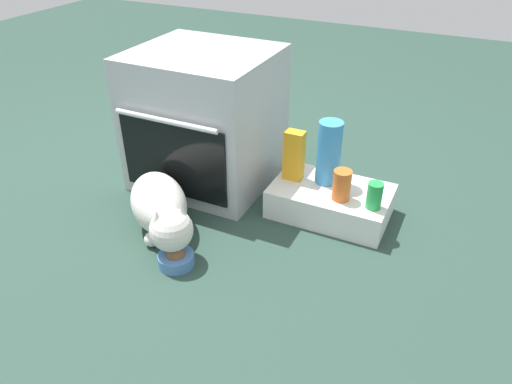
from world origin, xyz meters
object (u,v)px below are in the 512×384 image
Objects in this scene: soda_can at (374,196)px; pantry_cabinet at (330,201)px; water_bottle at (329,153)px; juice_carton at (294,155)px; food_bowl at (176,258)px; sauce_jar at (342,185)px; cat at (161,208)px; oven at (206,119)px.

pantry_cabinet is at bearing 161.07° from soda_can.
water_bottle is 2.50× the size of soda_can.
pantry_cabinet is 4.49× the size of soda_can.
water_bottle is 0.16m from juice_carton.
sauce_jar reaches higher than food_bowl.
cat is 4.60× the size of sauce_jar.
oven is at bearing 171.49° from sauce_jar.
water_bottle is at bearing 0.49° from oven.
water_bottle is at bearing 129.92° from pantry_cabinet.
cat is (0.07, -0.51, -0.20)m from oven.
oven is 2.24× the size of water_bottle.
pantry_cabinet is 0.76m from food_bowl.
cat is 0.92m from soda_can.
juice_carton is at bearing 163.50° from sauce_jar.
water_bottle reaches higher than pantry_cabinet.
pantry_cabinet is at bearing -3.18° from juice_carton.
oven is at bearing -179.51° from water_bottle.
soda_can reaches higher than cat.
oven is at bearing 109.63° from food_bowl.
cat is (-0.17, 0.15, 0.10)m from food_bowl.
food_bowl is at bearing 0.00° from cat.
pantry_cabinet is 0.27m from juice_carton.
pantry_cabinet is at bearing 133.15° from sauce_jar.
water_bottle is at bearing 58.91° from food_bowl.
oven reaches higher than sauce_jar.
soda_can is (0.89, -0.12, -0.13)m from oven.
sauce_jar is at bearing 47.41° from food_bowl.
oven is 0.50m from juice_carton.
pantry_cabinet is 1.79× the size of water_bottle.
food_bowl is at bearing -140.15° from soda_can.
juice_carton is at bearing -4.16° from oven.
oven is 0.64m from water_bottle.
soda_can is at bearing -11.51° from juice_carton.
soda_can is at bearing 67.40° from cat.
food_bowl is 1.06× the size of sauce_jar.
cat is 2.15× the size of water_bottle.
water_bottle is (0.58, 0.52, 0.16)m from cat.
cat is at bearing -138.18° from water_bottle.
oven is 0.91m from soda_can.
soda_can reaches higher than pantry_cabinet.
water_bottle is (0.40, 0.67, 0.26)m from food_bowl.
food_bowl is 0.82m from water_bottle.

